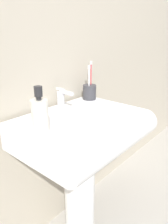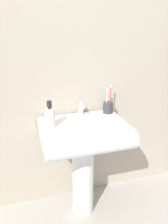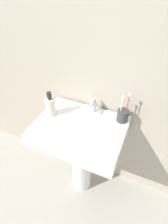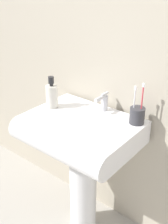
% 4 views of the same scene
% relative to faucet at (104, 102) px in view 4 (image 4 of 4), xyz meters
% --- Properties ---
extents(ground_plane, '(6.00, 6.00, 0.00)m').
position_rel_faucet_xyz_m(ground_plane, '(-0.03, -0.14, -0.84)').
color(ground_plane, '#ADA89E').
rests_on(ground_plane, ground).
extents(wall_back, '(5.00, 0.05, 2.40)m').
position_rel_faucet_xyz_m(wall_back, '(-0.03, 0.10, 0.36)').
color(wall_back, '#B7AD99').
rests_on(wall_back, ground).
extents(sink_pedestal, '(0.17, 0.17, 0.65)m').
position_rel_faucet_xyz_m(sink_pedestal, '(-0.03, -0.14, -0.51)').
color(sink_pedestal, white).
rests_on(sink_pedestal, ground).
extents(sink_basin, '(0.60, 0.47, 0.13)m').
position_rel_faucet_xyz_m(sink_basin, '(-0.03, -0.19, -0.12)').
color(sink_basin, white).
rests_on(sink_basin, sink_pedestal).
extents(faucet, '(0.04, 0.11, 0.11)m').
position_rel_faucet_xyz_m(faucet, '(0.00, 0.00, 0.00)').
color(faucet, silver).
rests_on(faucet, sink_basin).
extents(toothbrush_cup, '(0.08, 0.08, 0.22)m').
position_rel_faucet_xyz_m(toothbrush_cup, '(0.22, -0.01, -0.01)').
color(toothbrush_cup, '#38383D').
rests_on(toothbrush_cup, sink_basin).
extents(soap_bottle, '(0.07, 0.07, 0.18)m').
position_rel_faucet_xyz_m(soap_bottle, '(-0.26, -0.14, 0.02)').
color(soap_bottle, silver).
rests_on(soap_bottle, sink_basin).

